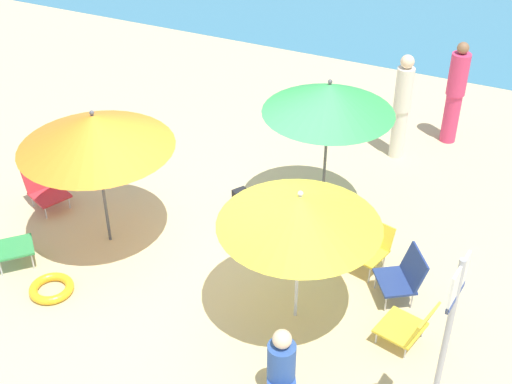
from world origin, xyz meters
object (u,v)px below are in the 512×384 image
(beach_chair_d, at_px, (410,326))
(umbrella_green, at_px, (329,98))
(beach_chair_b, at_px, (45,187))
(warning_sign, at_px, (448,332))
(umbrella_orange, at_px, (94,131))
(beach_chair_a, at_px, (368,244))
(person_b, at_px, (455,93))
(person_a, at_px, (402,106))
(beach_bag, at_px, (242,201))
(beach_chair_c, at_px, (3,245))
(umbrella_yellow, at_px, (300,211))
(beach_chair_e, at_px, (404,275))
(person_c, at_px, (282,368))
(swim_ring, at_px, (51,288))

(beach_chair_d, bearing_deg, umbrella_green, -34.13)
(beach_chair_b, bearing_deg, beach_chair_d, 18.03)
(umbrella_green, xyz_separation_m, warning_sign, (2.25, -3.08, -0.40))
(umbrella_orange, bearing_deg, beach_chair_a, 16.13)
(umbrella_orange, distance_m, person_b, 5.92)
(person_a, bearing_deg, beach_chair_d, 109.39)
(beach_chair_d, bearing_deg, beach_bag, -15.56)
(beach_chair_b, height_order, beach_chair_c, beach_chair_c)
(person_b, bearing_deg, warning_sign, 56.62)
(umbrella_yellow, bearing_deg, beach_chair_a, 68.82)
(beach_chair_e, bearing_deg, person_c, 36.44)
(beach_chair_d, distance_m, warning_sign, 1.71)
(beach_chair_c, height_order, beach_chair_d, beach_chair_c)
(beach_chair_a, distance_m, warning_sign, 2.88)
(beach_chair_b, xyz_separation_m, warning_sign, (5.97, -1.65, 1.16))
(umbrella_yellow, bearing_deg, beach_chair_e, 38.38)
(umbrella_yellow, relative_size, person_a, 1.05)
(person_a, relative_size, beach_bag, 5.77)
(umbrella_yellow, height_order, beach_chair_d, umbrella_yellow)
(beach_chair_c, bearing_deg, umbrella_green, -5.68)
(beach_chair_c, distance_m, person_a, 6.16)
(person_c, bearing_deg, person_a, 155.38)
(beach_chair_a, height_order, person_a, person_a)
(umbrella_orange, bearing_deg, person_b, 52.43)
(beach_chair_a, xyz_separation_m, swim_ring, (-3.37, -2.15, -0.28))
(beach_chair_b, height_order, person_c, person_c)
(umbrella_green, distance_m, umbrella_orange, 2.98)
(beach_chair_d, xyz_separation_m, person_b, (-0.60, 4.83, 0.60))
(beach_chair_a, bearing_deg, swim_ring, -43.30)
(beach_chair_b, bearing_deg, warning_sign, 7.82)
(person_a, distance_m, swim_ring, 5.86)
(umbrella_yellow, bearing_deg, beach_chair_c, -168.71)
(umbrella_green, bearing_deg, umbrella_orange, -144.20)
(person_b, height_order, beach_bag, person_b)
(umbrella_yellow, distance_m, swim_ring, 3.37)
(umbrella_orange, xyz_separation_m, person_c, (3.17, -1.48, -1.25))
(person_c, height_order, swim_ring, person_c)
(warning_sign, height_order, swim_ring, warning_sign)
(umbrella_green, xyz_separation_m, beach_bag, (-1.09, -0.35, -1.70))
(beach_chair_a, xyz_separation_m, beach_chair_d, (0.85, -1.15, -0.05))
(umbrella_green, height_order, umbrella_orange, umbrella_green)
(umbrella_orange, xyz_separation_m, beach_chair_d, (4.18, -0.19, -1.40))
(person_a, bearing_deg, beach_chair_a, 100.02)
(person_c, height_order, beach_bag, person_c)
(person_c, distance_m, beach_bag, 3.42)
(beach_chair_a, distance_m, person_c, 2.45)
(umbrella_orange, relative_size, warning_sign, 0.86)
(beach_chair_e, height_order, person_a, person_a)
(person_a, distance_m, person_c, 5.30)
(umbrella_yellow, height_order, person_c, umbrella_yellow)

